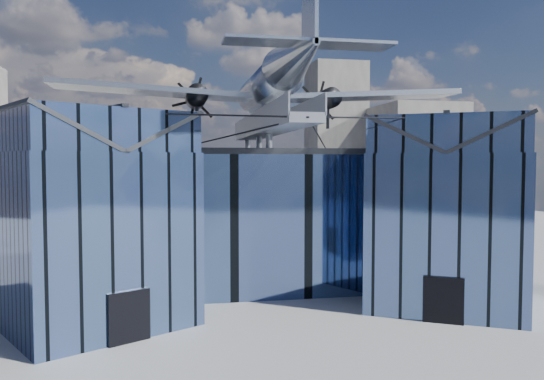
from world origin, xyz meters
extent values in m
plane|color=gray|center=(0.00, 0.00, 0.00)|extent=(120.00, 120.00, 0.00)
cube|color=#4A6497|center=(0.00, 9.00, 4.75)|extent=(28.00, 14.00, 9.50)
cube|color=#24262B|center=(0.00, 9.00, 9.70)|extent=(28.00, 14.00, 0.40)
cube|color=#4A6497|center=(-10.50, -1.00, 4.75)|extent=(11.79, 11.43, 9.50)
cube|color=#4A6497|center=(-10.50, -1.00, 10.60)|extent=(11.56, 11.20, 2.20)
cube|color=#24262B|center=(-12.45, -2.12, 10.60)|extent=(7.98, 9.23, 2.40)
cube|color=#24262B|center=(-8.55, 0.12, 10.60)|extent=(7.98, 9.23, 2.40)
cube|color=#24262B|center=(-10.50, -1.00, 11.75)|extent=(4.30, 7.10, 0.18)
cube|color=black|center=(-8.48, -4.51, 1.30)|extent=(2.03, 1.32, 2.60)
cube|color=black|center=(-6.60, 1.25, 4.75)|extent=(0.34, 0.34, 9.50)
cube|color=#4A6497|center=(10.50, -1.00, 4.75)|extent=(11.79, 11.43, 9.50)
cube|color=#4A6497|center=(10.50, -1.00, 10.60)|extent=(11.56, 11.20, 2.20)
cube|color=#24262B|center=(8.55, 0.12, 10.60)|extent=(7.98, 9.23, 2.40)
cube|color=#24262B|center=(12.45, -2.12, 10.60)|extent=(7.98, 9.23, 2.40)
cube|color=#24262B|center=(10.50, -1.00, 11.75)|extent=(4.30, 7.10, 0.18)
cube|color=black|center=(8.48, -4.51, 1.30)|extent=(2.03, 1.32, 2.60)
cube|color=black|center=(6.60, 1.25, 4.75)|extent=(0.34, 0.34, 9.50)
cube|color=#91959D|center=(0.00, 3.50, 11.10)|extent=(1.80, 21.00, 0.50)
cube|color=#91959D|center=(-0.90, 3.50, 11.75)|extent=(0.08, 21.00, 1.10)
cube|color=#91959D|center=(0.90, 3.50, 11.75)|extent=(0.08, 21.00, 1.10)
cylinder|color=#91959D|center=(0.00, 13.00, 10.43)|extent=(0.44, 0.44, 1.35)
cylinder|color=#91959D|center=(0.00, 7.00, 10.43)|extent=(0.44, 0.44, 1.35)
cylinder|color=#91959D|center=(0.00, 3.00, 10.43)|extent=(0.44, 0.44, 1.35)
cylinder|color=#91959D|center=(0.00, 4.00, 12.05)|extent=(0.70, 0.70, 1.40)
cylinder|color=black|center=(-5.25, -4.00, 11.40)|extent=(10.55, 6.08, 0.69)
cylinder|color=black|center=(5.25, -4.00, 11.40)|extent=(10.55, 6.08, 0.69)
cylinder|color=black|center=(-3.00, 1.50, 10.55)|extent=(6.09, 17.04, 1.19)
cylinder|color=black|center=(3.00, 1.50, 10.55)|extent=(6.09, 17.04, 1.19)
cylinder|color=#B2B7BF|center=(0.00, 4.00, 14.00)|extent=(2.50, 11.00, 2.50)
sphere|color=#B2B7BF|center=(0.00, 9.50, 14.00)|extent=(2.50, 2.50, 2.50)
cube|color=black|center=(0.00, 8.50, 14.69)|extent=(1.60, 1.40, 0.50)
cone|color=#B2B7BF|center=(0.00, -5.00, 14.30)|extent=(2.50, 7.00, 2.50)
cube|color=#B2B7BF|center=(0.00, -7.30, 15.90)|extent=(0.18, 2.40, 3.40)
cube|color=#B2B7BF|center=(0.00, -7.20, 14.50)|extent=(8.00, 1.80, 0.14)
cube|color=#B2B7BF|center=(-7.00, 5.00, 13.70)|extent=(14.00, 3.20, 1.08)
cylinder|color=black|center=(-4.60, 5.60, 13.45)|extent=(1.44, 3.20, 1.44)
cone|color=black|center=(-4.60, 7.40, 13.45)|extent=(0.70, 0.70, 0.70)
cube|color=black|center=(-4.60, 7.55, 13.45)|extent=(1.05, 0.06, 3.33)
cube|color=black|center=(-4.60, 7.55, 13.45)|extent=(2.53, 0.06, 2.53)
cube|color=black|center=(-4.60, 7.55, 13.45)|extent=(3.33, 0.06, 1.05)
cylinder|color=black|center=(-4.60, 5.00, 12.22)|extent=(0.24, 0.24, 1.75)
cube|color=#B2B7BF|center=(7.00, 5.00, 13.70)|extent=(14.00, 3.20, 1.08)
cylinder|color=black|center=(4.60, 5.60, 13.45)|extent=(1.44, 3.20, 1.44)
cone|color=black|center=(4.60, 7.40, 13.45)|extent=(0.70, 0.70, 0.70)
cube|color=black|center=(4.60, 7.55, 13.45)|extent=(1.05, 0.06, 3.33)
cube|color=black|center=(4.60, 7.55, 13.45)|extent=(2.53, 0.06, 2.53)
cube|color=black|center=(4.60, 7.55, 13.45)|extent=(3.33, 0.06, 1.05)
cylinder|color=black|center=(4.60, 5.00, 12.22)|extent=(0.24, 0.24, 1.75)
cube|color=slate|center=(32.00, 48.00, 9.00)|extent=(12.00, 14.00, 18.00)
cube|color=slate|center=(-20.00, 55.00, 7.00)|extent=(14.00, 10.00, 14.00)
cube|color=slate|center=(22.00, 58.00, 13.00)|extent=(9.00, 9.00, 26.00)
cylinder|color=#342115|center=(24.49, 13.13, 1.29)|extent=(0.39, 0.39, 2.57)
sphere|color=#244A1A|center=(24.49, 13.13, 3.58)|extent=(3.73, 3.73, 3.37)
camera|label=1|loc=(-6.35, -31.31, 8.98)|focal=35.00mm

